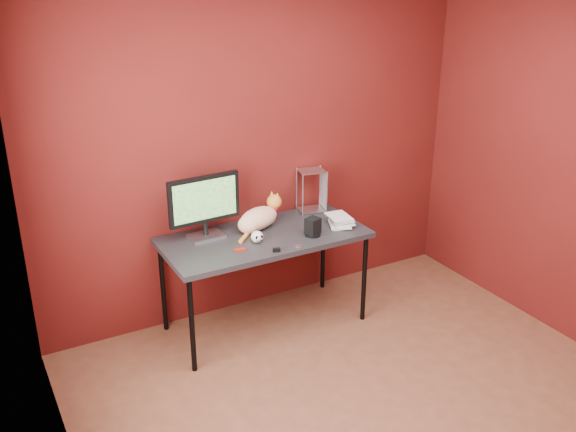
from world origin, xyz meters
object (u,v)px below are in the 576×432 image
desk (264,242)px  cat (259,218)px  book_stack (331,173)px  monitor (204,204)px  skull_mug (257,237)px  speaker (313,227)px

desk → cat: cat is taller
book_stack → desk: bearing=172.5°
monitor → skull_mug: 0.44m
desk → book_stack: book_stack is taller
desk → cat: bearing=81.0°
cat → skull_mug: 0.26m
monitor → skull_mug: monitor is taller
desk → speaker: size_ratio=11.07×
skull_mug → desk: bearing=44.4°
skull_mug → book_stack: (0.63, 0.02, 0.37)m
speaker → book_stack: book_stack is taller
skull_mug → cat: bearing=64.1°
monitor → book_stack: bearing=-17.9°
monitor → cat: 0.45m
monitor → book_stack: size_ratio=0.65×
desk → book_stack: (0.52, -0.07, 0.47)m
desk → monitor: bearing=155.8°
skull_mug → speaker: (0.41, -0.08, 0.02)m
book_stack → monitor: bearing=165.1°
desk → skull_mug: size_ratio=16.84×
monitor → book_stack: 0.96m
monitor → cat: (0.41, -0.04, -0.18)m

